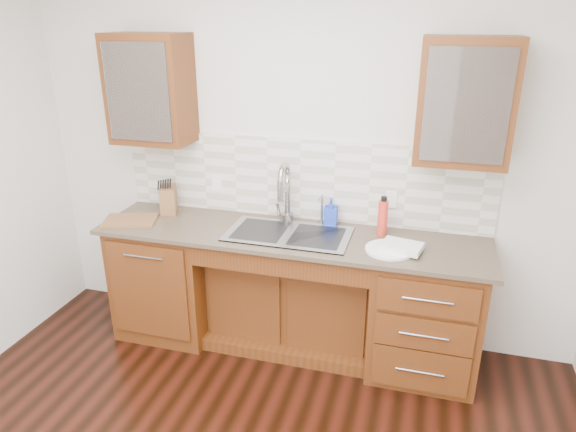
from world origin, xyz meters
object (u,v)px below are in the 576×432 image
(water_bottle, at_px, (383,218))
(plate, at_px, (389,250))
(knife_block, at_px, (168,199))
(cutting_board, at_px, (130,220))
(soap_bottle, at_px, (331,212))

(water_bottle, height_order, plate, water_bottle)
(water_bottle, bearing_deg, knife_block, 179.91)
(knife_block, relative_size, cutting_board, 0.55)
(soap_bottle, bearing_deg, cutting_board, -171.58)
(plate, bearing_deg, cutting_board, 179.98)
(plate, bearing_deg, water_bottle, 106.63)
(soap_bottle, distance_m, water_bottle, 0.38)
(water_bottle, bearing_deg, cutting_board, -172.05)
(soap_bottle, xyz_separation_m, plate, (0.45, -0.33, -0.09))
(water_bottle, distance_m, knife_block, 1.60)
(cutting_board, bearing_deg, knife_block, 54.17)
(soap_bottle, height_order, water_bottle, water_bottle)
(water_bottle, relative_size, cutting_board, 0.67)
(knife_block, bearing_deg, water_bottle, -22.10)
(water_bottle, distance_m, cutting_board, 1.81)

